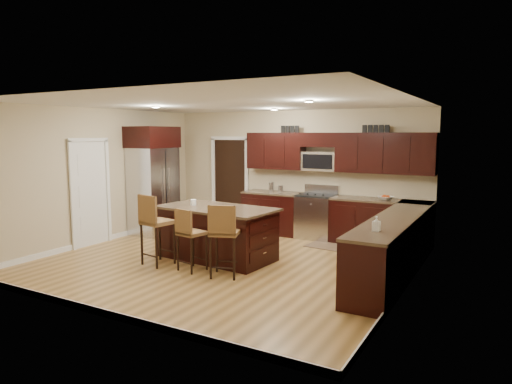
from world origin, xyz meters
The scene contains 23 objects.
floor centered at (0.00, 0.00, 0.00)m, with size 6.00×6.00×0.00m, color #9F763F.
ceiling centered at (0.00, 0.00, 2.70)m, with size 6.00×6.00×0.00m, color silver.
wall_back centered at (0.00, 2.75, 1.35)m, with size 6.00×6.00×0.00m, color tan.
wall_left centered at (-3.00, 0.00, 1.35)m, with size 5.50×5.50×0.00m, color tan.
wall_right centered at (3.00, 0.00, 1.35)m, with size 5.50×5.50×0.00m, color tan.
base_cabinets centered at (1.90, 1.45, 0.46)m, with size 4.02×3.96×0.92m.
upper_cabinets centered at (1.04, 2.58, 1.84)m, with size 4.00×0.33×0.80m.
range centered at (0.68, 2.45, 0.47)m, with size 0.76×0.64×1.11m.
microwave centered at (0.68, 2.60, 1.62)m, with size 0.76×0.31×0.40m, color silver.
doorway centered at (-1.65, 2.73, 1.03)m, with size 0.85×0.03×2.06m, color black.
pantry_door centered at (-2.98, -0.30, 1.02)m, with size 0.03×0.80×2.04m, color white.
letter_decor centered at (0.90, 2.58, 2.29)m, with size 2.20×0.03×0.15m, color black, non-canonical shape.
island centered at (-0.26, 0.09, 0.43)m, with size 2.17×1.27×0.92m.
stool_left centered at (-0.93, -0.76, 0.75)m, with size 0.52×0.52×1.20m.
stool_mid centered at (-0.22, -0.75, 0.63)m, with size 0.45×0.45×1.02m.
stool_right centered at (0.45, -0.75, 0.71)m, with size 0.54×0.54×1.14m.
refrigerator centered at (-2.62, 1.12, 1.20)m, with size 0.79×1.01×2.35m.
floor_mat centered at (1.23, 1.88, 0.01)m, with size 0.93×0.62×0.01m, color brown.
fruit_bowl centered at (2.11, 2.45, 0.95)m, with size 0.28×0.28×0.07m, color silver.
soap_bottle centered at (2.70, -0.51, 1.02)m, with size 0.09×0.09×0.20m, color #B2B2B2.
canister_tall centered at (-0.39, 2.45, 1.03)m, with size 0.12×0.12×0.22m, color silver.
canister_short centered at (-0.16, 2.45, 1.00)m, with size 0.11×0.11×0.15m, color silver.
island_jar centered at (-0.76, 0.09, 0.97)m, with size 0.10×0.10×0.10m, color white.
Camera 1 is at (4.20, -6.44, 2.20)m, focal length 32.00 mm.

